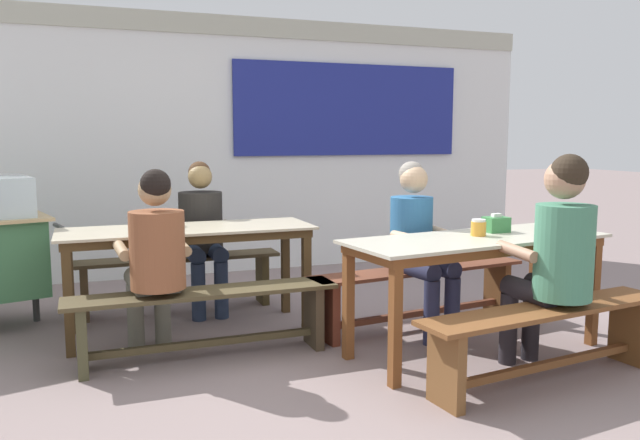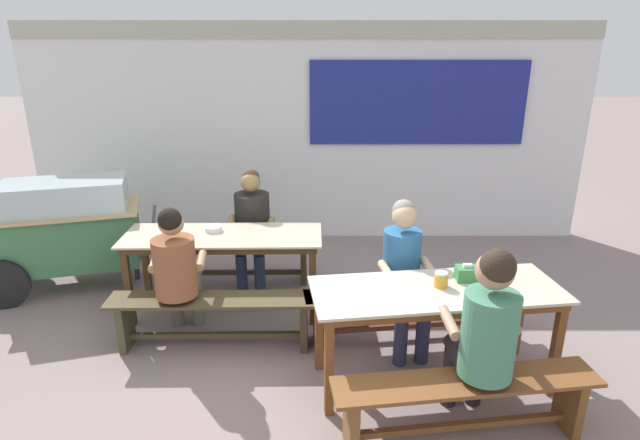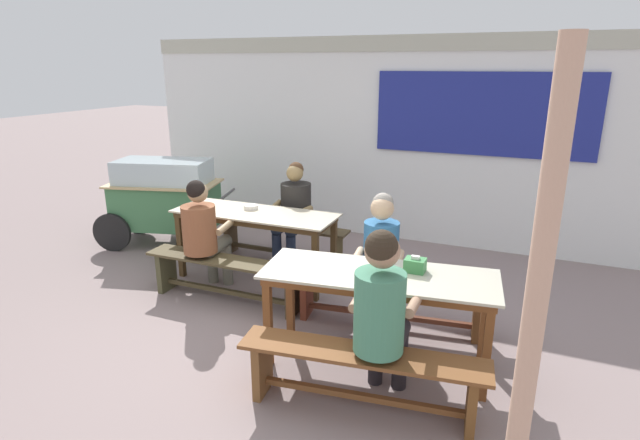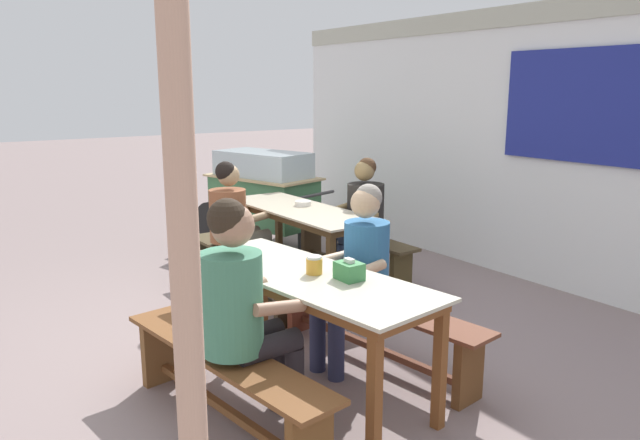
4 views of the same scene
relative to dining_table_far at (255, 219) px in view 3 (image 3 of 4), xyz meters
The scene contains 17 objects.
ground_plane 1.39m from the dining_table_far, 52.19° to the right, with size 40.00×40.00×0.00m, color gray.
backdrop_wall 2.29m from the dining_table_far, 68.90° to the left, with size 6.89×0.23×2.66m.
dining_table_far is the anchor object (origin of this frame).
dining_table_near 2.03m from the dining_table_far, 32.01° to the right, with size 1.86×0.88×0.78m.
bench_far_back 0.73m from the dining_table_far, 90.86° to the left, with size 1.69×0.30×0.45m.
bench_far_front 0.73m from the dining_table_far, 89.14° to the right, with size 1.73×0.33×0.45m.
bench_near_back 1.75m from the dining_table_far, 15.82° to the right, with size 1.81×0.52×0.45m.
bench_near_front 2.50m from the dining_table_far, 43.12° to the right, with size 1.72×0.52×0.45m.
food_cart 1.76m from the dining_table_far, 162.58° to the left, with size 1.82×1.12×1.14m.
person_right_near_table 1.67m from the dining_table_far, 19.49° to the right, with size 0.46×0.59×1.25m.
person_near_front 2.50m from the dining_table_far, 40.29° to the right, with size 0.46×0.57×1.33m.
person_center_facing 0.59m from the dining_table_far, 70.74° to the left, with size 0.47×0.58×1.23m.
person_left_back_turned 0.62m from the dining_table_far, 117.17° to the right, with size 0.48×0.59×1.23m.
tissue_box 2.18m from the dining_table_far, 25.51° to the right, with size 0.16×0.13×0.13m.
condiment_jar 2.05m from the dining_table_far, 30.71° to the right, with size 0.10×0.10×0.11m.
soup_bowl 0.17m from the dining_table_far, 138.54° to the left, with size 0.16×0.16×0.05m, color silver.
wooden_support_post 3.65m from the dining_table_far, 39.13° to the right, with size 0.11×0.11×2.43m, color tan.
Camera 3 is at (1.99, -3.60, 2.31)m, focal length 28.51 mm.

